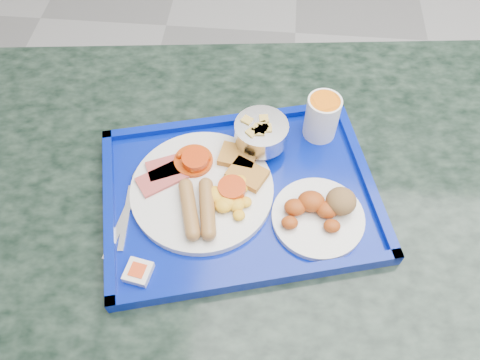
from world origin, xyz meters
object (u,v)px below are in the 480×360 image
object	(u,v)px
bread_plate	(321,212)
fruit_bowl	(261,133)
juice_cup	(322,116)
tray	(240,194)
table	(234,258)
main_plate	(206,188)

from	to	relation	value
bread_plate	fruit_bowl	world-z (taller)	fruit_bowl
juice_cup	tray	bearing A→B (deg)	-132.73
table	juice_cup	size ratio (longest dim) A/B	15.88
table	fruit_bowl	xyz separation A→B (m)	(0.04, 0.13, 0.27)
bread_plate	juice_cup	xyz separation A→B (m)	(-0.00, 0.19, 0.03)
tray	fruit_bowl	bearing A→B (deg)	74.24
tray	bread_plate	xyz separation A→B (m)	(0.14, -0.04, 0.02)
fruit_bowl	bread_plate	bearing A→B (deg)	-51.47
table	bread_plate	world-z (taller)	bread_plate
bread_plate	fruit_bowl	bearing A→B (deg)	128.53
table	juice_cup	xyz separation A→B (m)	(0.15, 0.18, 0.28)
main_plate	fruit_bowl	xyz separation A→B (m)	(0.09, 0.11, 0.03)
juice_cup	fruit_bowl	bearing A→B (deg)	-156.47
tray	juice_cup	distance (m)	0.22
bread_plate	juice_cup	size ratio (longest dim) A/B	1.79
bread_plate	main_plate	bearing A→B (deg)	170.73
table	fruit_bowl	size ratio (longest dim) A/B	14.34
main_plate	tray	bearing A→B (deg)	4.11
table	tray	bearing A→B (deg)	67.05
bread_plate	fruit_bowl	size ratio (longest dim) A/B	1.61
fruit_bowl	juice_cup	distance (m)	0.12
table	juice_cup	distance (m)	0.36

